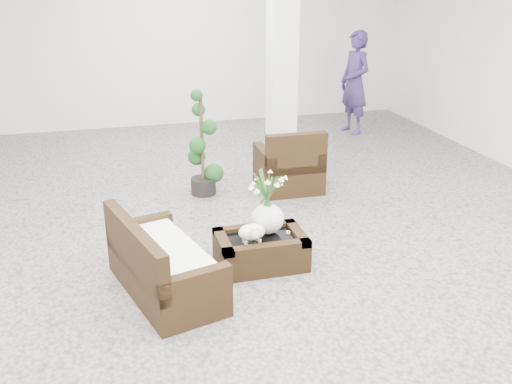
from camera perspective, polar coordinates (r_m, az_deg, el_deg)
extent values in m
plane|color=gray|center=(6.59, -0.23, -4.73)|extent=(11.00, 11.00, 0.00)
cube|color=white|center=(9.02, 2.62, 14.00)|extent=(0.40, 0.40, 3.50)
cube|color=#35210F|center=(5.99, 0.47, -5.88)|extent=(0.90, 0.60, 0.31)
ellipsoid|color=white|center=(5.76, -0.41, -4.14)|extent=(0.28, 0.23, 0.21)
cylinder|color=white|center=(6.01, 3.19, -3.99)|extent=(0.04, 0.04, 0.03)
cube|color=#35210F|center=(7.96, 3.24, 3.33)|extent=(0.84, 0.80, 0.88)
cube|color=#35210F|center=(5.49, -9.00, -6.25)|extent=(1.04, 1.55, 0.75)
imported|color=#342758|center=(10.88, 9.74, 10.60)|extent=(0.60, 0.77, 1.86)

